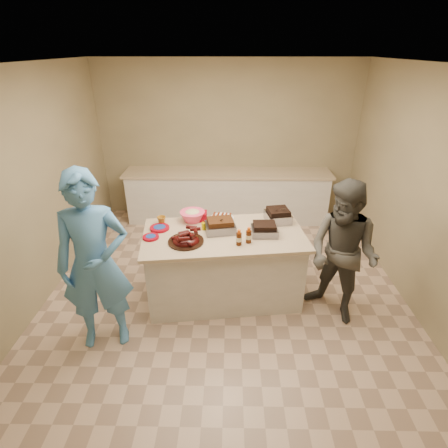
{
  "coord_description": "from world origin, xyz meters",
  "views": [
    {
      "loc": [
        0.05,
        -3.62,
        2.85
      ],
      "look_at": [
        -0.02,
        0.01,
        0.99
      ],
      "focal_mm": 28.0,
      "sensor_mm": 36.0,
      "label": 1
    }
  ],
  "objects_px": {
    "roasting_pan": "(278,221)",
    "guest_blue": "(109,337)",
    "island": "(224,294)",
    "plastic_cup": "(162,224)",
    "bbq_bottle_b": "(248,242)",
    "rib_platter": "(186,242)",
    "mustard_bottle": "(203,230)",
    "coleslaw_bowl": "(193,221)",
    "guest_gray": "(332,313)",
    "bbq_bottle_a": "(239,245)"
  },
  "relations": [
    {
      "from": "plastic_cup",
      "to": "island",
      "type": "bearing_deg",
      "value": -16.89
    },
    {
      "from": "roasting_pan",
      "to": "island",
      "type": "bearing_deg",
      "value": -164.04
    },
    {
      "from": "coleslaw_bowl",
      "to": "guest_gray",
      "type": "bearing_deg",
      "value": -21.24
    },
    {
      "from": "bbq_bottle_a",
      "to": "mustard_bottle",
      "type": "bearing_deg",
      "value": 140.32
    },
    {
      "from": "island",
      "to": "mustard_bottle",
      "type": "bearing_deg",
      "value": 152.41
    },
    {
      "from": "roasting_pan",
      "to": "guest_gray",
      "type": "xyz_separation_m",
      "value": [
        0.63,
        -0.66,
        -0.89
      ]
    },
    {
      "from": "guest_gray",
      "to": "bbq_bottle_a",
      "type": "bearing_deg",
      "value": -137.2
    },
    {
      "from": "rib_platter",
      "to": "guest_blue",
      "type": "xyz_separation_m",
      "value": [
        -0.82,
        -0.56,
        -0.89
      ]
    },
    {
      "from": "roasting_pan",
      "to": "mustard_bottle",
      "type": "relative_size",
      "value": 2.49
    },
    {
      "from": "roasting_pan",
      "to": "plastic_cup",
      "type": "height_order",
      "value": "roasting_pan"
    },
    {
      "from": "roasting_pan",
      "to": "guest_gray",
      "type": "relative_size",
      "value": 0.17
    },
    {
      "from": "rib_platter",
      "to": "coleslaw_bowl",
      "type": "xyz_separation_m",
      "value": [
        0.02,
        0.54,
        0.0
      ]
    },
    {
      "from": "island",
      "to": "guest_gray",
      "type": "height_order",
      "value": "island"
    },
    {
      "from": "rib_platter",
      "to": "guest_blue",
      "type": "bearing_deg",
      "value": -145.68
    },
    {
      "from": "roasting_pan",
      "to": "bbq_bottle_a",
      "type": "relative_size",
      "value": 1.59
    },
    {
      "from": "bbq_bottle_b",
      "to": "mustard_bottle",
      "type": "bearing_deg",
      "value": 150.76
    },
    {
      "from": "island",
      "to": "roasting_pan",
      "type": "distance_m",
      "value": 1.16
    },
    {
      "from": "island",
      "to": "roasting_pan",
      "type": "height_order",
      "value": "roasting_pan"
    },
    {
      "from": "plastic_cup",
      "to": "guest_blue",
      "type": "xyz_separation_m",
      "value": [
        -0.47,
        -1.0,
        -0.89
      ]
    },
    {
      "from": "rib_platter",
      "to": "island",
      "type": "bearing_deg",
      "value": 26.38
    },
    {
      "from": "bbq_bottle_b",
      "to": "mustard_bottle",
      "type": "height_order",
      "value": "bbq_bottle_b"
    },
    {
      "from": "rib_platter",
      "to": "mustard_bottle",
      "type": "xyz_separation_m",
      "value": [
        0.17,
        0.3,
        0.0
      ]
    },
    {
      "from": "guest_blue",
      "to": "roasting_pan",
      "type": "bearing_deg",
      "value": 17.61
    },
    {
      "from": "coleslaw_bowl",
      "to": "mustard_bottle",
      "type": "distance_m",
      "value": 0.28
    },
    {
      "from": "plastic_cup",
      "to": "guest_gray",
      "type": "distance_m",
      "value": 2.32
    },
    {
      "from": "coleslaw_bowl",
      "to": "guest_blue",
      "type": "bearing_deg",
      "value": -127.47
    },
    {
      "from": "rib_platter",
      "to": "guest_blue",
      "type": "height_order",
      "value": "rib_platter"
    },
    {
      "from": "island",
      "to": "rib_platter",
      "type": "bearing_deg",
      "value": -160.73
    },
    {
      "from": "coleslaw_bowl",
      "to": "roasting_pan",
      "type": "bearing_deg",
      "value": -0.0
    },
    {
      "from": "mustard_bottle",
      "to": "guest_blue",
      "type": "distance_m",
      "value": 1.59
    },
    {
      "from": "coleslaw_bowl",
      "to": "guest_gray",
      "type": "relative_size",
      "value": 0.19
    },
    {
      "from": "rib_platter",
      "to": "mustard_bottle",
      "type": "distance_m",
      "value": 0.35
    },
    {
      "from": "roasting_pan",
      "to": "bbq_bottle_b",
      "type": "relative_size",
      "value": 1.57
    },
    {
      "from": "plastic_cup",
      "to": "bbq_bottle_b",
      "type": "bearing_deg",
      "value": -22.58
    },
    {
      "from": "rib_platter",
      "to": "plastic_cup",
      "type": "height_order",
      "value": "rib_platter"
    },
    {
      "from": "island",
      "to": "mustard_bottle",
      "type": "distance_m",
      "value": 0.93
    },
    {
      "from": "bbq_bottle_a",
      "to": "mustard_bottle",
      "type": "xyz_separation_m",
      "value": [
        -0.42,
        0.35,
        0.0
      ]
    },
    {
      "from": "mustard_bottle",
      "to": "guest_gray",
      "type": "bearing_deg",
      "value": -15.27
    },
    {
      "from": "island",
      "to": "guest_blue",
      "type": "bearing_deg",
      "value": -155.33
    },
    {
      "from": "roasting_pan",
      "to": "guest_blue",
      "type": "xyz_separation_m",
      "value": [
        -1.91,
        -1.1,
        -0.89
      ]
    },
    {
      "from": "roasting_pan",
      "to": "guest_blue",
      "type": "distance_m",
      "value": 2.38
    },
    {
      "from": "island",
      "to": "coleslaw_bowl",
      "type": "relative_size",
      "value": 6.03
    },
    {
      "from": "roasting_pan",
      "to": "bbq_bottle_a",
      "type": "height_order",
      "value": "bbq_bottle_a"
    },
    {
      "from": "island",
      "to": "mustard_bottle",
      "type": "xyz_separation_m",
      "value": [
        -0.25,
        0.09,
        0.89
      ]
    },
    {
      "from": "coleslaw_bowl",
      "to": "bbq_bottle_a",
      "type": "bearing_deg",
      "value": -45.8
    },
    {
      "from": "bbq_bottle_a",
      "to": "guest_blue",
      "type": "distance_m",
      "value": 1.75
    },
    {
      "from": "rib_platter",
      "to": "mustard_bottle",
      "type": "bearing_deg",
      "value": 60.32
    },
    {
      "from": "guest_blue",
      "to": "bbq_bottle_a",
      "type": "bearing_deg",
      "value": 7.71
    },
    {
      "from": "rib_platter",
      "to": "plastic_cup",
      "type": "distance_m",
      "value": 0.56
    },
    {
      "from": "bbq_bottle_a",
      "to": "roasting_pan",
      "type": "bearing_deg",
      "value": 49.66
    }
  ]
}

